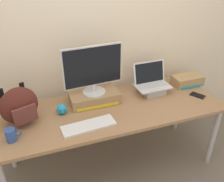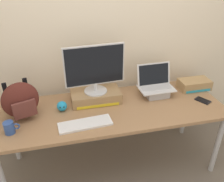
% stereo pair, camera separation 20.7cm
% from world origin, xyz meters
% --- Properties ---
extents(ground_plane, '(20.00, 20.00, 0.00)m').
position_xyz_m(ground_plane, '(0.00, 0.00, 0.00)').
color(ground_plane, '#70665B').
extents(back_wall, '(7.00, 0.10, 2.60)m').
position_xyz_m(back_wall, '(0.00, 0.48, 1.30)').
color(back_wall, beige).
rests_on(back_wall, ground).
extents(desk, '(2.07, 0.75, 0.71)m').
position_xyz_m(desk, '(0.00, 0.00, 0.65)').
color(desk, '#99704C').
rests_on(desk, ground).
extents(toner_box_yellow, '(0.47, 0.26, 0.10)m').
position_xyz_m(toner_box_yellow, '(-0.12, 0.16, 0.76)').
color(toner_box_yellow, '#9E7A51').
rests_on(toner_box_yellow, desk).
extents(desktop_monitor, '(0.56, 0.22, 0.46)m').
position_xyz_m(desktop_monitor, '(-0.12, 0.16, 1.05)').
color(desktop_monitor, silver).
rests_on(desktop_monitor, toner_box_yellow).
extents(open_laptop, '(0.35, 0.24, 0.30)m').
position_xyz_m(open_laptop, '(0.48, 0.15, 0.78)').
color(open_laptop, '#ADADB2').
rests_on(open_laptop, desk).
extents(external_keyboard, '(0.45, 0.18, 0.02)m').
position_xyz_m(external_keyboard, '(-0.27, -0.20, 0.72)').
color(external_keyboard, white).
rests_on(external_keyboard, desk).
extents(messenger_backpack, '(0.36, 0.31, 0.32)m').
position_xyz_m(messenger_backpack, '(-0.78, 0.06, 0.87)').
color(messenger_backpack, '#4C1E19').
rests_on(messenger_backpack, desk).
extents(coffee_mug, '(0.12, 0.08, 0.10)m').
position_xyz_m(coffee_mug, '(-0.86, -0.17, 0.76)').
color(coffee_mug, '#2D4C93').
rests_on(coffee_mug, desk).
extents(cell_phone, '(0.14, 0.16, 0.01)m').
position_xyz_m(cell_phone, '(0.89, -0.08, 0.72)').
color(cell_phone, black).
rests_on(cell_phone, desk).
extents(plush_toy, '(0.09, 0.09, 0.09)m').
position_xyz_m(plush_toy, '(-0.45, 0.06, 0.76)').
color(plush_toy, '#2393CC').
rests_on(plush_toy, desk).
extents(toner_box_cyan, '(0.32, 0.18, 0.10)m').
position_xyz_m(toner_box_cyan, '(0.93, 0.17, 0.76)').
color(toner_box_cyan, '#A88456').
rests_on(toner_box_cyan, desk).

